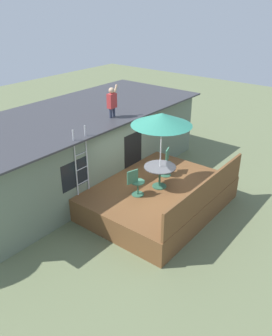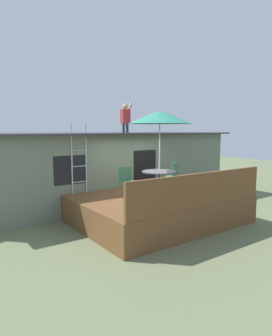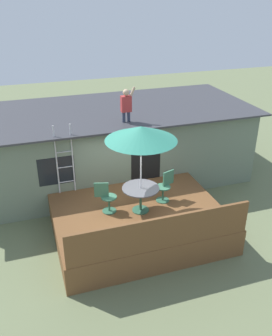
{
  "view_description": "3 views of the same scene",
  "coord_description": "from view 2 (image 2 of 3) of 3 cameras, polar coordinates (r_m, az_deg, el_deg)",
  "views": [
    {
      "loc": [
        -8.29,
        -5.78,
        6.5
      ],
      "look_at": [
        -0.42,
        0.46,
        1.49
      ],
      "focal_mm": 36.96,
      "sensor_mm": 36.0,
      "label": 1
    },
    {
      "loc": [
        -5.68,
        -7.05,
        2.78
      ],
      "look_at": [
        -0.01,
        0.97,
        1.53
      ],
      "focal_mm": 32.11,
      "sensor_mm": 36.0,
      "label": 2
    },
    {
      "loc": [
        -2.8,
        -8.44,
        6.53
      ],
      "look_at": [
        0.14,
        0.53,
        1.82
      ],
      "focal_mm": 38.95,
      "sensor_mm": 36.0,
      "label": 3
    }
  ],
  "objects": [
    {
      "name": "ground_plane",
      "position": [
        9.47,
        3.48,
        -9.82
      ],
      "size": [
        40.0,
        40.0,
        0.0
      ],
      "primitive_type": "plane",
      "color": "#66704C"
    },
    {
      "name": "house",
      "position": [
        12.16,
        -7.14,
        0.4
      ],
      "size": [
        10.5,
        4.5,
        2.67
      ],
      "color": "slate",
      "rests_on": "ground"
    },
    {
      "name": "deck",
      "position": [
        9.36,
        3.5,
        -7.48
      ],
      "size": [
        4.76,
        3.89,
        0.8
      ],
      "primitive_type": "cube",
      "color": "brown",
      "rests_on": "ground"
    },
    {
      "name": "deck_railing",
      "position": [
        7.82,
        12.29,
        -4.19
      ],
      "size": [
        4.66,
        0.08,
        0.9
      ],
      "primitive_type": "cube",
      "color": "brown",
      "rests_on": "deck"
    },
    {
      "name": "patio_table",
      "position": [
        9.09,
        4.41,
        -1.59
      ],
      "size": [
        1.04,
        1.04,
        0.74
      ],
      "color": "#33664C",
      "rests_on": "deck"
    },
    {
      "name": "patio_umbrella",
      "position": [
        8.99,
        4.52,
        9.57
      ],
      "size": [
        1.9,
        1.9,
        2.54
      ],
      "color": "silver",
      "rests_on": "deck"
    },
    {
      "name": "step_ladder",
      "position": [
        9.52,
        -10.77,
        1.83
      ],
      "size": [
        0.52,
        0.04,
        2.2
      ],
      "color": "silver",
      "rests_on": "deck"
    },
    {
      "name": "person_figure",
      "position": [
        11.01,
        -1.99,
        9.84
      ],
      "size": [
        0.47,
        0.2,
        1.11
      ],
      "color": "#33384C",
      "rests_on": "house"
    },
    {
      "name": "patio_chair_left",
      "position": [
        8.77,
        -1.36,
        -2.75
      ],
      "size": [
        0.61,
        0.44,
        0.92
      ],
      "rotation": [
        0.0,
        0.0,
        -0.28
      ],
      "color": "#33664C",
      "rests_on": "deck"
    },
    {
      "name": "patio_chair_right",
      "position": [
        9.92,
        7.05,
        -1.63
      ],
      "size": [
        0.6,
        0.44,
        0.92
      ],
      "rotation": [
        0.0,
        0.0,
        -2.78
      ],
      "color": "#33664C",
      "rests_on": "deck"
    }
  ]
}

